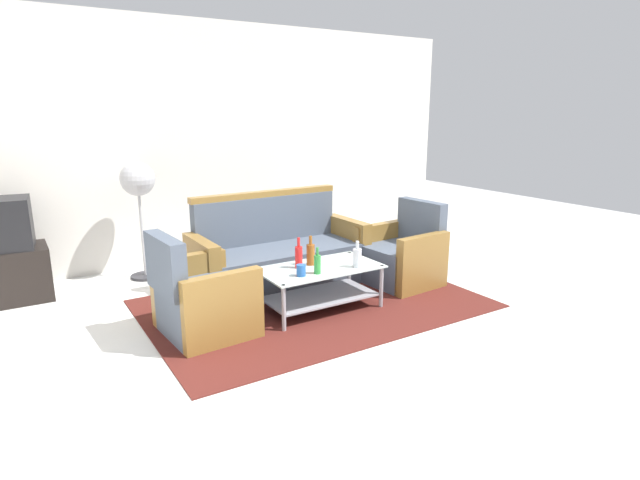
# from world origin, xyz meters

# --- Properties ---
(ground_plane) EXTENTS (14.00, 14.00, 0.00)m
(ground_plane) POSITION_xyz_m (0.00, 0.00, 0.00)
(ground_plane) COLOR white
(wall_back) EXTENTS (6.52, 0.12, 2.80)m
(wall_back) POSITION_xyz_m (0.00, 3.06, 1.40)
(wall_back) COLOR silver
(wall_back) RESTS_ON ground
(rug) EXTENTS (3.05, 2.06, 0.01)m
(rug) POSITION_xyz_m (-0.05, 0.93, 0.01)
(rug) COLOR #511E19
(rug) RESTS_ON ground
(couch) EXTENTS (1.81, 0.77, 0.96)m
(couch) POSITION_xyz_m (-0.09, 1.57, 0.32)
(couch) COLOR #4C5666
(couch) RESTS_ON rug
(armchair_left) EXTENTS (0.75, 0.81, 0.85)m
(armchair_left) POSITION_xyz_m (-1.16, 0.87, 0.29)
(armchair_left) COLOR #4C5666
(armchair_left) RESTS_ON rug
(armchair_right) EXTENTS (0.75, 0.81, 0.85)m
(armchair_right) POSITION_xyz_m (1.07, 0.98, 0.29)
(armchair_right) COLOR #4C5666
(armchair_right) RESTS_ON rug
(coffee_table) EXTENTS (1.10, 0.60, 0.40)m
(coffee_table) POSITION_xyz_m (-0.07, 0.79, 0.27)
(coffee_table) COLOR silver
(coffee_table) RESTS_ON rug
(bottle_red) EXTENTS (0.07, 0.07, 0.28)m
(bottle_red) POSITION_xyz_m (-0.24, 0.87, 0.52)
(bottle_red) COLOR red
(bottle_red) RESTS_ON coffee_table
(bottle_brown) EXTENTS (0.08, 0.08, 0.27)m
(bottle_brown) POSITION_xyz_m (-0.11, 0.90, 0.51)
(bottle_brown) COLOR brown
(bottle_brown) RESTS_ON coffee_table
(bottle_clear) EXTENTS (0.08, 0.08, 0.24)m
(bottle_clear) POSITION_xyz_m (0.22, 0.62, 0.50)
(bottle_clear) COLOR silver
(bottle_clear) RESTS_ON coffee_table
(bottle_green) EXTENTS (0.06, 0.06, 0.23)m
(bottle_green) POSITION_xyz_m (-0.19, 0.64, 0.50)
(bottle_green) COLOR #2D8C38
(bottle_green) RESTS_ON coffee_table
(cup) EXTENTS (0.08, 0.08, 0.10)m
(cup) POSITION_xyz_m (-0.34, 0.66, 0.46)
(cup) COLOR #2659A5
(cup) RESTS_ON coffee_table
(tv_stand) EXTENTS (0.80, 0.50, 0.52)m
(tv_stand) POSITION_xyz_m (-2.53, 2.55, 0.26)
(tv_stand) COLOR black
(tv_stand) RESTS_ON ground
(pedestal_fan) EXTENTS (0.36, 0.36, 1.27)m
(pedestal_fan) POSITION_xyz_m (-1.21, 2.60, 1.01)
(pedestal_fan) COLOR #2D2D33
(pedestal_fan) RESTS_ON ground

